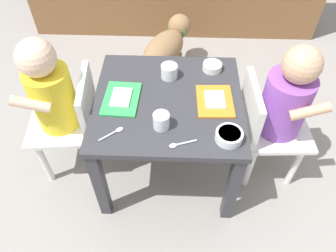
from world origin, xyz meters
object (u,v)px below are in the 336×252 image
at_px(spoon_by_right_tray, 180,144).
at_px(dog, 167,46).
at_px(spoon_by_left_tray, 114,133).
at_px(seated_child_right, 283,103).
at_px(water_cup_right, 170,72).
at_px(veggie_bowl_near, 212,66).
at_px(food_tray_right, 215,101).
at_px(cereal_bowl_left_side, 229,136).
at_px(water_cup_left, 161,121).
at_px(seated_child_left, 55,97).
at_px(food_tray_left, 121,98).
at_px(dining_table, 168,113).

bearing_deg(spoon_by_right_tray, dog, 95.12).
distance_m(spoon_by_left_tray, spoon_by_right_tray, 0.24).
bearing_deg(spoon_by_right_tray, seated_child_right, 30.54).
bearing_deg(dog, water_cup_right, -86.46).
bearing_deg(veggie_bowl_near, seated_child_right, -32.75).
xyz_separation_m(food_tray_right, water_cup_right, (-0.18, 0.14, 0.02)).
bearing_deg(food_tray_right, spoon_by_right_tray, -121.54).
distance_m(veggie_bowl_near, spoon_by_left_tray, 0.52).
relative_size(food_tray_right, cereal_bowl_left_side, 1.90).
bearing_deg(dog, cereal_bowl_left_side, -74.24).
bearing_deg(food_tray_right, water_cup_left, -146.25).
bearing_deg(seated_child_left, food_tray_left, -4.37).
xyz_separation_m(veggie_bowl_near, cereal_bowl_left_side, (0.04, -0.38, 0.00)).
relative_size(seated_child_left, cereal_bowl_left_side, 7.31).
xyz_separation_m(veggie_bowl_near, spoon_by_right_tray, (-0.13, -0.41, -0.01)).
distance_m(water_cup_left, spoon_by_right_tray, 0.11).
height_order(seated_child_left, water_cup_left, seated_child_left).
relative_size(dining_table, dog, 1.22).
height_order(water_cup_left, spoon_by_left_tray, water_cup_left).
xyz_separation_m(food_tray_right, veggie_bowl_near, (-0.00, 0.20, 0.01)).
distance_m(seated_child_right, water_cup_right, 0.47).
height_order(dog, veggie_bowl_near, veggie_bowl_near).
distance_m(seated_child_right, veggie_bowl_near, 0.33).
height_order(seated_child_left, spoon_by_right_tray, seated_child_left).
bearing_deg(seated_child_right, dog, 125.51).
relative_size(dog, water_cup_left, 7.92).
relative_size(seated_child_left, veggie_bowl_near, 8.67).
height_order(seated_child_left, veggie_bowl_near, seated_child_left).
height_order(dining_table, dog, dining_table).
height_order(food_tray_right, spoon_by_right_tray, food_tray_right).
bearing_deg(veggie_bowl_near, dog, 112.92).
bearing_deg(spoon_by_left_tray, seated_child_right, 16.99).
bearing_deg(dog, seated_child_left, -121.61).
bearing_deg(dog, spoon_by_left_tray, -99.96).
bearing_deg(water_cup_right, food_tray_left, -141.92).
bearing_deg(seated_child_right, cereal_bowl_left_side, -138.45).
bearing_deg(water_cup_right, food_tray_right, -38.65).
distance_m(dining_table, water_cup_right, 0.17).
height_order(seated_child_left, cereal_bowl_left_side, seated_child_left).
distance_m(food_tray_right, spoon_by_right_tray, 0.25).
bearing_deg(cereal_bowl_left_side, seated_child_left, 162.93).
relative_size(cereal_bowl_left_side, spoon_by_left_tray, 1.13).
distance_m(dining_table, spoon_by_right_tray, 0.24).
bearing_deg(spoon_by_left_tray, veggie_bowl_near, 45.21).
distance_m(seated_child_left, spoon_by_right_tray, 0.56).
bearing_deg(veggie_bowl_near, food_tray_right, -89.84).
bearing_deg(food_tray_right, cereal_bowl_left_side, -78.87).
relative_size(food_tray_right, veggie_bowl_near, 2.25).
xyz_separation_m(food_tray_left, spoon_by_left_tray, (-0.00, -0.17, -0.00)).
distance_m(seated_child_left, seated_child_right, 0.91).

